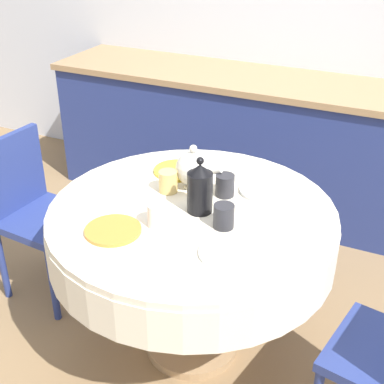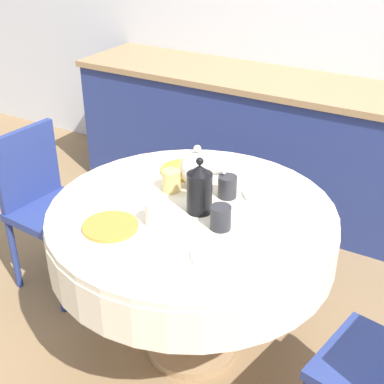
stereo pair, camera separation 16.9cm
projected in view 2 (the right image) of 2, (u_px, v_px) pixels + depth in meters
The scene contains 15 objects.
ground_plane at pixel (192, 345), 2.58m from camera, with size 12.00×12.00×0.00m, color #8E704C.
wall_back at pixel (339, 7), 3.31m from camera, with size 7.00×0.05×2.60m.
kitchen_counter at pixel (306, 152), 3.47m from camera, with size 3.24×0.64×0.90m.
dining_table at pixel (192, 235), 2.27m from camera, with size 1.21×1.21×0.76m.
chair_right at pixel (46, 200), 2.81m from camera, with size 0.43×0.43×0.87m.
plate_near_left at pixel (110, 226), 2.08m from camera, with size 0.22×0.22×0.01m, color orange.
cup_near_left at pixel (155, 213), 2.09m from camera, with size 0.08×0.08×0.10m, color white.
plate_near_right at pixel (221, 255), 1.91m from camera, with size 0.22×0.22×0.01m, color white.
cup_near_right at pixel (221, 218), 2.06m from camera, with size 0.08×0.08×0.10m, color #28282D.
plate_far_left at pixel (184, 170), 2.51m from camera, with size 0.22×0.22×0.01m, color yellow.
cup_far_left at pixel (171, 181), 2.33m from camera, with size 0.08×0.08×0.10m, color #DBB766.
plate_far_right at pixel (268, 194), 2.31m from camera, with size 0.22×0.22×0.01m, color white.
cup_far_right at pixel (227, 187), 2.28m from camera, with size 0.08×0.08×0.10m, color #28282D.
coffee_carafe at pixel (200, 188), 2.15m from camera, with size 0.10×0.10×0.24m.
teapot at pixel (197, 169), 2.34m from camera, with size 0.21×0.16×0.20m.
Camera 2 is at (0.96, -1.64, 1.89)m, focal length 50.00 mm.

